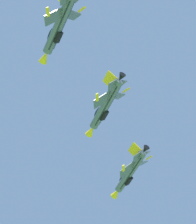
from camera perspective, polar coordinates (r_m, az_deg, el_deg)
fighter_jet_lead at (r=99.37m, az=4.06°, el=-7.65°), size 7.88×15.95×7.18m
fighter_jet_left_wing at (r=88.94m, az=0.92°, el=0.84°), size 7.62×15.95×7.43m
fighter_jet_right_wing at (r=81.49m, az=-5.02°, el=10.89°), size 7.08×15.95×7.92m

